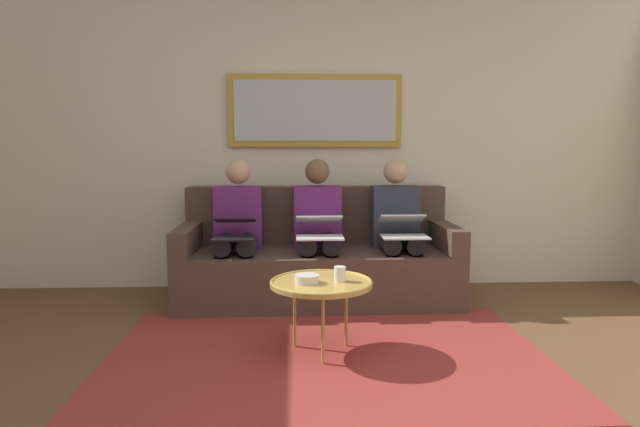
{
  "coord_description": "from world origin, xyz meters",
  "views": [
    {
      "loc": [
        0.19,
        2.26,
        1.22
      ],
      "look_at": [
        0.0,
        -1.7,
        0.75
      ],
      "focal_mm": 30.49,
      "sensor_mm": 36.0,
      "label": 1
    }
  ],
  "objects_px": {
    "coffee_table": "(321,284)",
    "laptop_black": "(234,228)",
    "cup": "(340,274)",
    "person_left": "(397,225)",
    "person_middle": "(318,226)",
    "person_right": "(238,226)",
    "framed_mirror": "(315,111)",
    "laptop_silver": "(403,227)",
    "couch": "(318,260)",
    "bowl": "(307,279)",
    "laptop_white": "(319,227)"
  },
  "relations": [
    {
      "from": "coffee_table",
      "to": "laptop_black",
      "type": "height_order",
      "value": "laptop_black"
    },
    {
      "from": "cup",
      "to": "person_left",
      "type": "distance_m",
      "value": 1.28
    },
    {
      "from": "person_middle",
      "to": "person_right",
      "type": "xyz_separation_m",
      "value": [
        0.64,
        0.0,
        0.0
      ]
    },
    {
      "from": "cup",
      "to": "coffee_table",
      "type": "bearing_deg",
      "value": 0.71
    },
    {
      "from": "framed_mirror",
      "to": "laptop_silver",
      "type": "xyz_separation_m",
      "value": [
        -0.64,
        0.69,
        -0.92
      ]
    },
    {
      "from": "coffee_table",
      "to": "cup",
      "type": "xyz_separation_m",
      "value": [
        -0.11,
        -0.0,
        0.06
      ]
    },
    {
      "from": "couch",
      "to": "laptop_silver",
      "type": "relative_size",
      "value": 5.72
    },
    {
      "from": "cup",
      "to": "bowl",
      "type": "height_order",
      "value": "cup"
    },
    {
      "from": "framed_mirror",
      "to": "person_left",
      "type": "height_order",
      "value": "framed_mirror"
    },
    {
      "from": "couch",
      "to": "person_left",
      "type": "bearing_deg",
      "value": 173.87
    },
    {
      "from": "laptop_silver",
      "to": "coffee_table",
      "type": "bearing_deg",
      "value": 53.83
    },
    {
      "from": "bowl",
      "to": "laptop_black",
      "type": "distance_m",
      "value": 1.09
    },
    {
      "from": "cup",
      "to": "bowl",
      "type": "xyz_separation_m",
      "value": [
        0.2,
        0.03,
        -0.02
      ]
    },
    {
      "from": "person_middle",
      "to": "laptop_white",
      "type": "xyz_separation_m",
      "value": [
        0.0,
        0.23,
        0.02
      ]
    },
    {
      "from": "cup",
      "to": "laptop_black",
      "type": "bearing_deg",
      "value": -51.56
    },
    {
      "from": "laptop_silver",
      "to": "person_right",
      "type": "height_order",
      "value": "person_right"
    },
    {
      "from": "couch",
      "to": "person_middle",
      "type": "distance_m",
      "value": 0.31
    },
    {
      "from": "bowl",
      "to": "person_middle",
      "type": "bearing_deg",
      "value": -95.72
    },
    {
      "from": "laptop_silver",
      "to": "laptop_black",
      "type": "relative_size",
      "value": 1.06
    },
    {
      "from": "person_middle",
      "to": "laptop_white",
      "type": "distance_m",
      "value": 0.23
    },
    {
      "from": "bowl",
      "to": "framed_mirror",
      "type": "bearing_deg",
      "value": -94.13
    },
    {
      "from": "bowl",
      "to": "laptop_white",
      "type": "distance_m",
      "value": 0.97
    },
    {
      "from": "couch",
      "to": "cup",
      "type": "distance_m",
      "value": 1.23
    },
    {
      "from": "person_right",
      "to": "bowl",
      "type": "bearing_deg",
      "value": 113.81
    },
    {
      "from": "bowl",
      "to": "laptop_silver",
      "type": "xyz_separation_m",
      "value": [
        -0.76,
        -0.95,
        0.17
      ]
    },
    {
      "from": "bowl",
      "to": "laptop_silver",
      "type": "bearing_deg",
      "value": -128.55
    },
    {
      "from": "bowl",
      "to": "laptop_white",
      "type": "xyz_separation_m",
      "value": [
        -0.12,
        -0.95,
        0.17
      ]
    },
    {
      "from": "person_right",
      "to": "laptop_black",
      "type": "bearing_deg",
      "value": 90.0
    },
    {
      "from": "laptop_black",
      "to": "laptop_silver",
      "type": "bearing_deg",
      "value": -179.52
    },
    {
      "from": "couch",
      "to": "person_right",
      "type": "relative_size",
      "value": 1.93
    },
    {
      "from": "couch",
      "to": "laptop_white",
      "type": "bearing_deg",
      "value": 90.0
    },
    {
      "from": "couch",
      "to": "person_middle",
      "type": "height_order",
      "value": "person_middle"
    },
    {
      "from": "laptop_black",
      "to": "person_middle",
      "type": "bearing_deg",
      "value": -159.34
    },
    {
      "from": "framed_mirror",
      "to": "laptop_black",
      "type": "height_order",
      "value": "framed_mirror"
    },
    {
      "from": "laptop_silver",
      "to": "bowl",
      "type": "bearing_deg",
      "value": 51.45
    },
    {
      "from": "couch",
      "to": "person_right",
      "type": "height_order",
      "value": "person_right"
    },
    {
      "from": "person_middle",
      "to": "person_right",
      "type": "height_order",
      "value": "same"
    },
    {
      "from": "laptop_white",
      "to": "laptop_silver",
      "type": "bearing_deg",
      "value": -179.73
    },
    {
      "from": "laptop_white",
      "to": "bowl",
      "type": "bearing_deg",
      "value": 82.89
    },
    {
      "from": "cup",
      "to": "laptop_white",
      "type": "xyz_separation_m",
      "value": [
        0.08,
        -0.91,
        0.15
      ]
    },
    {
      "from": "laptop_silver",
      "to": "person_right",
      "type": "distance_m",
      "value": 1.3
    },
    {
      "from": "couch",
      "to": "person_right",
      "type": "bearing_deg",
      "value": 6.13
    },
    {
      "from": "bowl",
      "to": "person_right",
      "type": "relative_size",
      "value": 0.13
    },
    {
      "from": "coffee_table",
      "to": "person_left",
      "type": "relative_size",
      "value": 0.54
    },
    {
      "from": "couch",
      "to": "person_right",
      "type": "distance_m",
      "value": 0.71
    },
    {
      "from": "coffee_table",
      "to": "person_right",
      "type": "bearing_deg",
      "value": -62.09
    },
    {
      "from": "laptop_white",
      "to": "laptop_black",
      "type": "height_order",
      "value": "laptop_white"
    },
    {
      "from": "cup",
      "to": "laptop_silver",
      "type": "relative_size",
      "value": 0.23
    },
    {
      "from": "person_left",
      "to": "laptop_silver",
      "type": "bearing_deg",
      "value": 90.0
    },
    {
      "from": "coffee_table",
      "to": "person_middle",
      "type": "bearing_deg",
      "value": -91.57
    }
  ]
}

